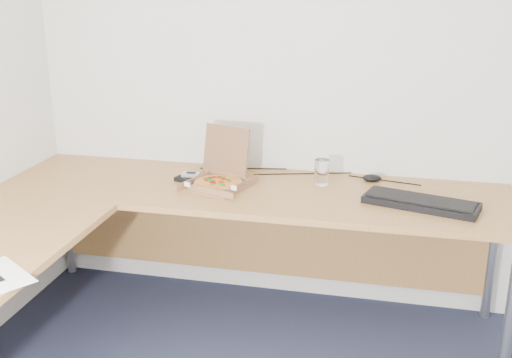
% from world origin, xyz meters
% --- Properties ---
extents(room_shell, '(3.50, 3.50, 2.50)m').
position_xyz_m(room_shell, '(0.00, 0.00, 1.25)').
color(room_shell, silver).
rests_on(room_shell, ground).
extents(desk, '(2.50, 2.20, 0.73)m').
position_xyz_m(desk, '(-0.82, 0.97, 0.70)').
color(desk, '#AC773D').
rests_on(desk, ground).
extents(pizza_box, '(0.26, 0.31, 0.27)m').
position_xyz_m(pizza_box, '(-0.66, 1.40, 0.76)').
color(pizza_box, '#8C5F3D').
rests_on(pizza_box, desk).
extents(drinking_glass, '(0.07, 0.07, 0.13)m').
position_xyz_m(drinking_glass, '(-0.17, 1.54, 0.79)').
color(drinking_glass, white).
rests_on(drinking_glass, desk).
extents(keyboard, '(0.54, 0.31, 0.03)m').
position_xyz_m(keyboard, '(0.30, 1.33, 0.75)').
color(keyboard, black).
rests_on(keyboard, desk).
extents(mouse, '(0.10, 0.06, 0.03)m').
position_xyz_m(mouse, '(0.07, 1.64, 0.75)').
color(mouse, black).
rests_on(mouse, desk).
extents(wallet, '(0.15, 0.14, 0.02)m').
position_xyz_m(wallet, '(-0.83, 1.45, 0.74)').
color(wallet, black).
rests_on(wallet, desk).
extents(phone, '(0.09, 0.05, 0.02)m').
position_xyz_m(phone, '(-0.83, 1.46, 0.76)').
color(phone, '#B2B5BA').
rests_on(phone, wallet).
extents(cable_bundle, '(0.56, 0.12, 0.01)m').
position_xyz_m(cable_bundle, '(-0.29, 1.68, 0.73)').
color(cable_bundle, black).
rests_on(cable_bundle, desk).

